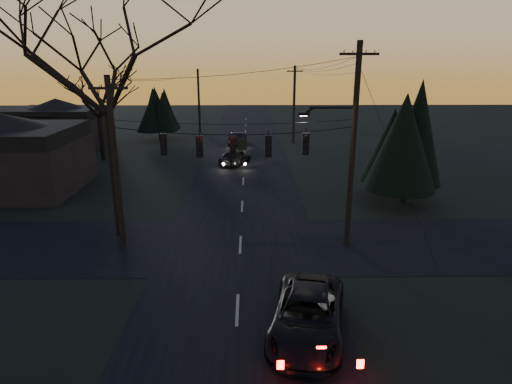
{
  "coord_description": "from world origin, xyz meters",
  "views": [
    {
      "loc": [
        0.49,
        -10.28,
        9.19
      ],
      "look_at": [
        0.79,
        8.83,
        3.22
      ],
      "focal_mm": 30.0,
      "sensor_mm": 36.0,
      "label": 1
    }
  ],
  "objects_px": {
    "utility_pole_right": "(346,244)",
    "utility_pole_far_l": "(200,132)",
    "bare_tree_left": "(103,62)",
    "evergreen_right": "(410,134)",
    "sedan_oncoming_b": "(238,138)",
    "utility_pole_left": "(124,246)",
    "suv_near": "(308,315)",
    "sedan_oncoming_a": "(235,157)",
    "utility_pole_far_r": "(293,143)"
  },
  "relations": [
    {
      "from": "evergreen_right",
      "to": "utility_pole_far_l",
      "type": "bearing_deg",
      "value": 119.96
    },
    {
      "from": "suv_near",
      "to": "sedan_oncoming_b",
      "type": "bearing_deg",
      "value": 107.51
    },
    {
      "from": "utility_pole_left",
      "to": "utility_pole_far_l",
      "type": "height_order",
      "value": "utility_pole_left"
    },
    {
      "from": "suv_near",
      "to": "sedan_oncoming_b",
      "type": "height_order",
      "value": "suv_near"
    },
    {
      "from": "utility_pole_right",
      "to": "utility_pole_far_l",
      "type": "bearing_deg",
      "value": 107.72
    },
    {
      "from": "utility_pole_right",
      "to": "suv_near",
      "type": "xyz_separation_m",
      "value": [
        -3.03,
        -7.5,
        0.73
      ]
    },
    {
      "from": "sedan_oncoming_b",
      "to": "sedan_oncoming_a",
      "type": "bearing_deg",
      "value": 98.68
    },
    {
      "from": "utility_pole_far_r",
      "to": "utility_pole_far_l",
      "type": "height_order",
      "value": "utility_pole_far_r"
    },
    {
      "from": "suv_near",
      "to": "sedan_oncoming_b",
      "type": "xyz_separation_m",
      "value": [
        -3.27,
        34.59,
        -0.04
      ]
    },
    {
      "from": "utility_pole_far_l",
      "to": "evergreen_right",
      "type": "distance_m",
      "value": 34.01
    },
    {
      "from": "sedan_oncoming_b",
      "to": "utility_pole_left",
      "type": "bearing_deg",
      "value": 87.81
    },
    {
      "from": "bare_tree_left",
      "to": "utility_pole_far_l",
      "type": "bearing_deg",
      "value": 88.95
    },
    {
      "from": "suv_near",
      "to": "sedan_oncoming_a",
      "type": "height_order",
      "value": "suv_near"
    },
    {
      "from": "bare_tree_left",
      "to": "sedan_oncoming_a",
      "type": "distance_m",
      "value": 18.89
    },
    {
      "from": "utility_pole_far_r",
      "to": "sedan_oncoming_b",
      "type": "xyz_separation_m",
      "value": [
        -6.3,
        -0.91,
        0.68
      ]
    },
    {
      "from": "sedan_oncoming_a",
      "to": "sedan_oncoming_b",
      "type": "height_order",
      "value": "sedan_oncoming_a"
    },
    {
      "from": "sedan_oncoming_a",
      "to": "utility_pole_right",
      "type": "bearing_deg",
      "value": 133.79
    },
    {
      "from": "utility_pole_left",
      "to": "suv_near",
      "type": "height_order",
      "value": "utility_pole_left"
    },
    {
      "from": "utility_pole_left",
      "to": "utility_pole_far_r",
      "type": "xyz_separation_m",
      "value": [
        11.5,
        28.0,
        0.0
      ]
    },
    {
      "from": "suv_near",
      "to": "sedan_oncoming_a",
      "type": "distance_m",
      "value": 25.24
    },
    {
      "from": "utility_pole_far_l",
      "to": "utility_pole_far_r",
      "type": "bearing_deg",
      "value": -34.82
    },
    {
      "from": "utility_pole_left",
      "to": "suv_near",
      "type": "distance_m",
      "value": 11.34
    },
    {
      "from": "sedan_oncoming_a",
      "to": "sedan_oncoming_b",
      "type": "relative_size",
      "value": 1.0
    },
    {
      "from": "utility_pole_right",
      "to": "evergreen_right",
      "type": "distance_m",
      "value": 9.77
    },
    {
      "from": "utility_pole_right",
      "to": "utility_pole_far_r",
      "type": "relative_size",
      "value": 1.18
    },
    {
      "from": "utility_pole_far_r",
      "to": "bare_tree_left",
      "type": "height_order",
      "value": "bare_tree_left"
    },
    {
      "from": "utility_pole_far_r",
      "to": "suv_near",
      "type": "relative_size",
      "value": 1.63
    },
    {
      "from": "utility_pole_far_r",
      "to": "utility_pole_far_l",
      "type": "xyz_separation_m",
      "value": [
        -11.5,
        8.0,
        0.0
      ]
    },
    {
      "from": "utility_pole_far_l",
      "to": "sedan_oncoming_b",
      "type": "xyz_separation_m",
      "value": [
        5.2,
        -8.91,
        0.68
      ]
    },
    {
      "from": "bare_tree_left",
      "to": "suv_near",
      "type": "distance_m",
      "value": 15.32
    },
    {
      "from": "utility_pole_far_r",
      "to": "suv_near",
      "type": "height_order",
      "value": "utility_pole_far_r"
    },
    {
      "from": "sedan_oncoming_a",
      "to": "suv_near",
      "type": "bearing_deg",
      "value": 121.47
    },
    {
      "from": "utility_pole_right",
      "to": "sedan_oncoming_b",
      "type": "xyz_separation_m",
      "value": [
        -6.3,
        27.09,
        0.68
      ]
    },
    {
      "from": "bare_tree_left",
      "to": "utility_pole_right",
      "type": "bearing_deg",
      "value": -7.54
    },
    {
      "from": "utility_pole_far_l",
      "to": "bare_tree_left",
      "type": "height_order",
      "value": "bare_tree_left"
    },
    {
      "from": "evergreen_right",
      "to": "suv_near",
      "type": "xyz_separation_m",
      "value": [
        -8.35,
        -14.3,
        -3.84
      ]
    },
    {
      "from": "utility_pole_right",
      "to": "utility_pole_far_r",
      "type": "bearing_deg",
      "value": 90.0
    },
    {
      "from": "utility_pole_left",
      "to": "bare_tree_left",
      "type": "distance_m",
      "value": 9.18
    },
    {
      "from": "utility_pole_far_l",
      "to": "sedan_oncoming_a",
      "type": "distance_m",
      "value": 19.2
    },
    {
      "from": "sedan_oncoming_a",
      "to": "bare_tree_left",
      "type": "bearing_deg",
      "value": 93.91
    },
    {
      "from": "suv_near",
      "to": "utility_pole_far_r",
      "type": "bearing_deg",
      "value": 97.23
    },
    {
      "from": "utility_pole_far_l",
      "to": "bare_tree_left",
      "type": "distance_m",
      "value": 35.56
    },
    {
      "from": "sedan_oncoming_b",
      "to": "bare_tree_left",
      "type": "bearing_deg",
      "value": 85.79
    },
    {
      "from": "utility_pole_far_l",
      "to": "sedan_oncoming_b",
      "type": "relative_size",
      "value": 1.93
    },
    {
      "from": "utility_pole_far_l",
      "to": "evergreen_right",
      "type": "bearing_deg",
      "value": -60.04
    },
    {
      "from": "bare_tree_left",
      "to": "sedan_oncoming_b",
      "type": "relative_size",
      "value": 3.12
    },
    {
      "from": "utility_pole_right",
      "to": "bare_tree_left",
      "type": "bearing_deg",
      "value": 172.46
    },
    {
      "from": "evergreen_right",
      "to": "sedan_oncoming_a",
      "type": "distance_m",
      "value": 16.29
    },
    {
      "from": "utility_pole_far_r",
      "to": "utility_pole_far_l",
      "type": "relative_size",
      "value": 1.06
    },
    {
      "from": "utility_pole_left",
      "to": "bare_tree_left",
      "type": "height_order",
      "value": "bare_tree_left"
    }
  ]
}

